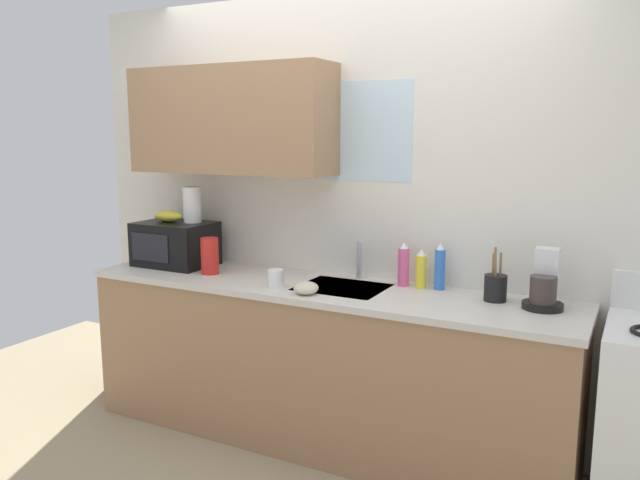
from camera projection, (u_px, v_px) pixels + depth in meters
The scene contains 14 objects.
kitchen_wall_assembly at pixel (322, 192), 3.66m from camera, with size 3.53×0.42×2.50m.
counter_unit at pixel (320, 363), 3.49m from camera, with size 2.76×0.63×0.90m.
sink_faucet at pixel (359, 260), 3.55m from camera, with size 0.03×0.03×0.21m, color #B2B5BA.
microwave at pixel (175, 244), 3.91m from camera, with size 0.46×0.35×0.27m.
banana_bunch at pixel (168, 216), 3.90m from camera, with size 0.20×0.11×0.07m, color gold.
paper_towel_roll at pixel (192, 205), 3.87m from camera, with size 0.11×0.11×0.22m, color white.
coffee_maker at pixel (545, 286), 2.97m from camera, with size 0.19×0.21×0.28m.
dish_soap_bottle_pink at pixel (404, 265), 3.38m from camera, with size 0.06×0.06×0.24m.
dish_soap_bottle_yellow at pixel (421, 270), 3.34m from camera, with size 0.06×0.06×0.21m.
dish_soap_bottle_blue at pixel (440, 268), 3.31m from camera, with size 0.06×0.06×0.25m.
cereal_canister at pixel (210, 256), 3.67m from camera, with size 0.10×0.10×0.21m, color red.
mug_white at pixel (276, 278), 3.37m from camera, with size 0.08×0.08×0.10m, color white.
utensil_crock at pixel (495, 287), 3.09m from camera, with size 0.11×0.11×0.27m.
small_bowl at pixel (306, 288), 3.22m from camera, with size 0.13×0.13×0.07m, color beige.
Camera 1 is at (1.54, -2.94, 1.73)m, focal length 35.26 mm.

